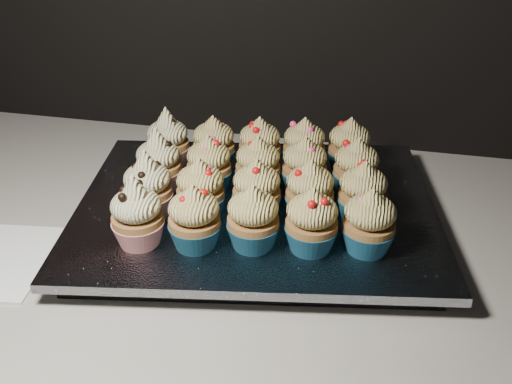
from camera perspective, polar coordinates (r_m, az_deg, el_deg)
worktop at (r=0.82m, az=-7.82°, el=-3.98°), size 2.44×0.64×0.04m
baking_tray at (r=0.79m, az=0.00°, el=-2.45°), size 0.49×0.41×0.02m
foil_lining at (r=0.78m, az=0.00°, el=-1.40°), size 0.54×0.45×0.01m
cupcake_0 at (r=0.69m, az=-11.81°, el=-2.24°), size 0.06×0.06×0.10m
cupcake_1 at (r=0.67m, az=-6.19°, el=-2.69°), size 0.06×0.06×0.08m
cupcake_2 at (r=0.67m, az=-0.30°, el=-2.70°), size 0.06×0.06×0.08m
cupcake_3 at (r=0.67m, az=5.58°, el=-2.98°), size 0.06×0.06×0.08m
cupcake_4 at (r=0.68m, az=11.25°, el=-3.04°), size 0.06×0.06×0.08m
cupcake_5 at (r=0.74m, az=-10.76°, el=0.49°), size 0.06×0.06×0.10m
cupcake_6 at (r=0.73m, az=-5.57°, el=0.17°), size 0.06×0.06×0.08m
cupcake_7 at (r=0.73m, az=0.06°, el=0.10°), size 0.06×0.06×0.08m
cupcake_8 at (r=0.73m, az=5.39°, el=-0.00°), size 0.06×0.06×0.08m
cupcake_9 at (r=0.73m, az=10.61°, el=-0.14°), size 0.06×0.06×0.08m
cupcake_10 at (r=0.80m, az=-9.71°, el=2.88°), size 0.06×0.06×0.10m
cupcake_11 at (r=0.79m, az=-4.72°, el=2.68°), size 0.06×0.06×0.08m
cupcake_12 at (r=0.79m, az=0.19°, el=2.59°), size 0.06×0.06×0.08m
cupcake_13 at (r=0.79m, az=4.87°, el=2.55°), size 0.06×0.06×0.08m
cupcake_14 at (r=0.79m, az=9.98°, el=2.34°), size 0.06×0.06×0.08m
cupcake_15 at (r=0.86m, az=-8.79°, el=5.07°), size 0.06×0.06×0.10m
cupcake_16 at (r=0.85m, az=-4.24°, el=4.75°), size 0.06×0.06×0.08m
cupcake_17 at (r=0.84m, az=0.37°, el=4.64°), size 0.06×0.06×0.08m
cupcake_18 at (r=0.84m, az=4.83°, el=4.56°), size 0.06×0.06×0.08m
cupcake_19 at (r=0.85m, az=9.30°, el=4.52°), size 0.06×0.06×0.08m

